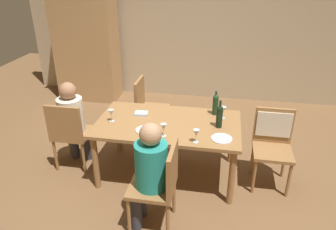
{
  "coord_description": "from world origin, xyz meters",
  "views": [
    {
      "loc": [
        0.61,
        -3.31,
        2.45
      ],
      "look_at": [
        0.0,
        0.0,
        0.82
      ],
      "focal_mm": 34.37,
      "sensor_mm": 36.0,
      "label": 1
    }
  ],
  "objects_px": {
    "wine_glass_centre": "(196,133)",
    "wine_glass_far": "(111,113)",
    "wine_glass_near_left": "(223,110)",
    "dining_table": "(168,129)",
    "wine_glass_near_right": "(164,127)",
    "chair_left_end": "(70,131)",
    "chair_far_left": "(147,105)",
    "dinner_plate_guest_left": "(145,130)",
    "chair_near": "(161,182)",
    "chair_right_end": "(273,136)",
    "armoire_cabinet": "(86,41)",
    "person_man_bearded": "(73,118)",
    "handbag": "(177,133)",
    "dinner_plate_host": "(222,139)",
    "person_woman_host": "(149,169)",
    "wine_bottle_dark_red": "(215,104)",
    "wine_bottle_tall_green": "(219,116)"
  },
  "relations": [
    {
      "from": "wine_glass_centre",
      "to": "wine_glass_far",
      "type": "relative_size",
      "value": 1.0
    },
    {
      "from": "wine_glass_near_left",
      "to": "wine_glass_far",
      "type": "bearing_deg",
      "value": -166.07
    },
    {
      "from": "dining_table",
      "to": "wine_glass_near_right",
      "type": "relative_size",
      "value": 11.31
    },
    {
      "from": "chair_left_end",
      "to": "chair_far_left",
      "type": "xyz_separation_m",
      "value": [
        0.76,
        0.96,
        0.0
      ]
    },
    {
      "from": "dining_table",
      "to": "chair_left_end",
      "type": "relative_size",
      "value": 1.83
    },
    {
      "from": "dinner_plate_guest_left",
      "to": "chair_near",
      "type": "bearing_deg",
      "value": -64.51
    },
    {
      "from": "chair_right_end",
      "to": "wine_glass_centre",
      "type": "bearing_deg",
      "value": 30.98
    },
    {
      "from": "wine_glass_far",
      "to": "chair_far_left",
      "type": "bearing_deg",
      "value": 78.34
    },
    {
      "from": "wine_glass_near_left",
      "to": "armoire_cabinet",
      "type": "bearing_deg",
      "value": 142.15
    },
    {
      "from": "person_man_bearded",
      "to": "handbag",
      "type": "height_order",
      "value": "person_man_bearded"
    },
    {
      "from": "chair_near",
      "to": "dinner_plate_host",
      "type": "relative_size",
      "value": 4.08
    },
    {
      "from": "chair_far_left",
      "to": "wine_glass_far",
      "type": "height_order",
      "value": "chair_far_left"
    },
    {
      "from": "dining_table",
      "to": "handbag",
      "type": "xyz_separation_m",
      "value": [
        -0.03,
        0.87,
        -0.53
      ]
    },
    {
      "from": "handbag",
      "to": "armoire_cabinet",
      "type": "bearing_deg",
      "value": 144.4
    },
    {
      "from": "person_woman_host",
      "to": "person_man_bearded",
      "type": "relative_size",
      "value": 1.01
    },
    {
      "from": "chair_right_end",
      "to": "wine_glass_near_right",
      "type": "xyz_separation_m",
      "value": [
        -1.21,
        -0.45,
        0.23
      ]
    },
    {
      "from": "person_man_bearded",
      "to": "wine_bottle_dark_red",
      "type": "bearing_deg",
      "value": 9.82
    },
    {
      "from": "dining_table",
      "to": "person_man_bearded",
      "type": "bearing_deg",
      "value": 178.79
    },
    {
      "from": "wine_glass_far",
      "to": "wine_bottle_dark_red",
      "type": "bearing_deg",
      "value": 19.0
    },
    {
      "from": "dining_table",
      "to": "dinner_plate_guest_left",
      "type": "relative_size",
      "value": 7.54
    },
    {
      "from": "chair_right_end",
      "to": "wine_glass_near_left",
      "type": "relative_size",
      "value": 6.17
    },
    {
      "from": "chair_right_end",
      "to": "wine_bottle_tall_green",
      "type": "distance_m",
      "value": 0.7
    },
    {
      "from": "wine_glass_centre",
      "to": "chair_left_end",
      "type": "bearing_deg",
      "value": 169.26
    },
    {
      "from": "chair_right_end",
      "to": "person_man_bearded",
      "type": "bearing_deg",
      "value": 2.29
    },
    {
      "from": "person_woman_host",
      "to": "handbag",
      "type": "distance_m",
      "value": 1.82
    },
    {
      "from": "person_man_bearded",
      "to": "wine_glass_centre",
      "type": "height_order",
      "value": "person_man_bearded"
    },
    {
      "from": "chair_far_left",
      "to": "dinner_plate_host",
      "type": "relative_size",
      "value": 4.08
    },
    {
      "from": "person_man_bearded",
      "to": "wine_glass_far",
      "type": "relative_size",
      "value": 7.68
    },
    {
      "from": "chair_left_end",
      "to": "wine_glass_far",
      "type": "xyz_separation_m",
      "value": [
        0.56,
        0.01,
        0.3
      ]
    },
    {
      "from": "chair_right_end",
      "to": "handbag",
      "type": "distance_m",
      "value": 1.54
    },
    {
      "from": "wine_glass_near_right",
      "to": "dinner_plate_guest_left",
      "type": "distance_m",
      "value": 0.26
    },
    {
      "from": "wine_glass_near_left",
      "to": "dinner_plate_host",
      "type": "bearing_deg",
      "value": -89.63
    },
    {
      "from": "person_man_bearded",
      "to": "wine_bottle_tall_green",
      "type": "distance_m",
      "value": 1.82
    },
    {
      "from": "chair_far_left",
      "to": "dinner_plate_guest_left",
      "type": "bearing_deg",
      "value": 12.88
    },
    {
      "from": "handbag",
      "to": "wine_glass_centre",
      "type": "bearing_deg",
      "value": -72.44
    },
    {
      "from": "wine_bottle_tall_green",
      "to": "wine_glass_near_right",
      "type": "bearing_deg",
      "value": -151.23
    },
    {
      "from": "dinner_plate_host",
      "to": "armoire_cabinet",
      "type": "bearing_deg",
      "value": 135.69
    },
    {
      "from": "person_man_bearded",
      "to": "wine_bottle_tall_green",
      "type": "height_order",
      "value": "person_man_bearded"
    },
    {
      "from": "chair_near",
      "to": "wine_glass_centre",
      "type": "height_order",
      "value": "chair_near"
    },
    {
      "from": "chair_right_end",
      "to": "person_woman_host",
      "type": "distance_m",
      "value": 1.6
    },
    {
      "from": "dinner_plate_host",
      "to": "dinner_plate_guest_left",
      "type": "relative_size",
      "value": 1.01
    },
    {
      "from": "chair_far_left",
      "to": "person_man_bearded",
      "type": "height_order",
      "value": "person_man_bearded"
    },
    {
      "from": "wine_bottle_dark_red",
      "to": "dinner_plate_host",
      "type": "bearing_deg",
      "value": -80.28
    },
    {
      "from": "dining_table",
      "to": "wine_glass_far",
      "type": "xyz_separation_m",
      "value": [
        -0.66,
        -0.08,
        0.19
      ]
    },
    {
      "from": "dinner_plate_host",
      "to": "chair_near",
      "type": "bearing_deg",
      "value": -132.72
    },
    {
      "from": "wine_glass_near_left",
      "to": "handbag",
      "type": "relative_size",
      "value": 0.53
    },
    {
      "from": "dinner_plate_guest_left",
      "to": "dining_table",
      "type": "bearing_deg",
      "value": 48.07
    },
    {
      "from": "armoire_cabinet",
      "to": "dining_table",
      "type": "distance_m",
      "value": 3.0
    },
    {
      "from": "handbag",
      "to": "wine_glass_far",
      "type": "bearing_deg",
      "value": -123.69
    },
    {
      "from": "armoire_cabinet",
      "to": "wine_glass_near_left",
      "type": "bearing_deg",
      "value": -37.85
    }
  ]
}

